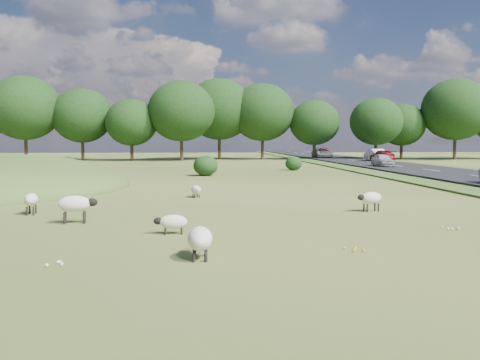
% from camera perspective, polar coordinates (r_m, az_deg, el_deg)
% --- Properties ---
extents(ground, '(160.00, 160.00, 0.00)m').
position_cam_1_polar(ground, '(40.13, -4.66, 0.26)').
color(ground, '#365219').
rests_on(ground, ground).
extents(road, '(8.00, 150.00, 0.25)m').
position_cam_1_polar(road, '(53.91, 17.15, 1.24)').
color(road, black).
rests_on(road, ground).
extents(treeline, '(96.28, 14.66, 11.70)m').
position_cam_1_polar(treeline, '(75.57, -5.44, 7.11)').
color(treeline, black).
rests_on(treeline, ground).
extents(shrubs, '(22.44, 10.35, 1.59)m').
position_cam_1_polar(shrubs, '(45.94, -5.36, 1.66)').
color(shrubs, black).
rests_on(shrubs, ground).
extents(sheep_0, '(0.61, 1.34, 0.77)m').
position_cam_1_polar(sheep_0, '(12.72, -4.30, -6.23)').
color(sheep_0, beige).
rests_on(sheep_0, ground).
extents(sheep_1, '(0.60, 1.14, 0.81)m').
position_cam_1_polar(sheep_1, '(21.63, -21.37, -1.96)').
color(sheep_1, beige).
rests_on(sheep_1, ground).
extents(sheep_2, '(1.01, 0.46, 0.58)m').
position_cam_1_polar(sheep_2, '(16.11, -7.23, -4.45)').
color(sheep_2, beige).
rests_on(sheep_2, ground).
extents(sheep_3, '(1.12, 0.72, 0.78)m').
position_cam_1_polar(sheep_3, '(21.55, 13.76, -1.87)').
color(sheep_3, beige).
rests_on(sheep_3, ground).
extents(sheep_4, '(0.61, 1.07, 0.60)m').
position_cam_1_polar(sheep_4, '(26.20, -4.70, -1.05)').
color(sheep_4, beige).
rests_on(sheep_4, ground).
extents(sheep_5, '(1.34, 0.69, 0.95)m').
position_cam_1_polar(sheep_5, '(18.80, -17.14, -2.46)').
color(sheep_5, beige).
rests_on(sheep_5, ground).
extents(car_1, '(1.57, 4.50, 1.48)m').
position_cam_1_polar(car_1, '(67.91, 14.21, 2.62)').
color(car_1, white).
rests_on(car_1, road).
extents(car_3, '(1.73, 4.26, 1.24)m').
position_cam_1_polar(car_3, '(94.48, 8.82, 3.06)').
color(car_3, maroon).
rests_on(car_3, road).
extents(car_4, '(1.46, 3.62, 1.23)m').
position_cam_1_polar(car_4, '(53.98, 14.96, 2.08)').
color(car_4, silver).
rests_on(car_4, road).
extents(car_6, '(1.89, 4.64, 1.35)m').
position_cam_1_polar(car_6, '(65.46, 14.94, 2.49)').
color(car_6, maroon).
rests_on(car_6, road).
extents(car_7, '(2.30, 5.00, 1.39)m').
position_cam_1_polar(car_7, '(78.32, 8.77, 2.87)').
color(car_7, silver).
rests_on(car_7, road).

